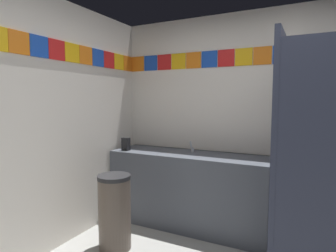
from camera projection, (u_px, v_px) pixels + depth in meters
wall_back at (271, 121)px, 3.22m from camera, size 3.70×0.09×2.51m
wall_side at (20, 127)px, 2.52m from camera, size 0.09×3.42×2.51m
vanity_counter at (189, 189)px, 3.39m from camera, size 1.89×0.58×0.87m
faucet_center at (192, 148)px, 3.43m from camera, size 0.04×0.10×0.14m
soap_dispenser at (126, 144)px, 3.55m from camera, size 0.09×0.09×0.16m
stall_divider at (303, 170)px, 2.14m from camera, size 0.92×1.50×1.96m
trash_bin at (115, 212)px, 2.87m from camera, size 0.33×0.33×0.76m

